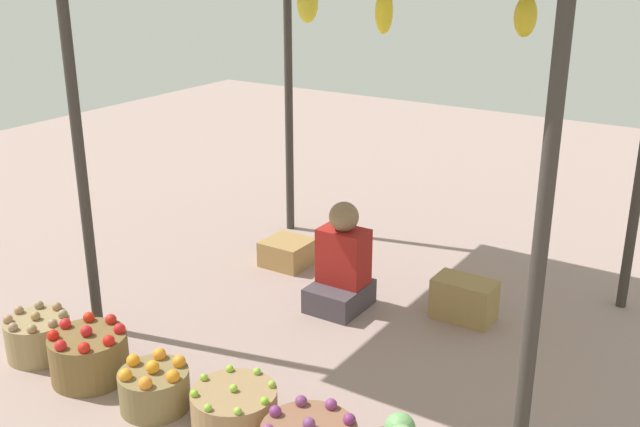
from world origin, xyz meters
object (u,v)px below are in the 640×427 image
basket_potatoes (38,336)px  wooden_crate_stacked_rear (464,299)px  basket_limes (234,408)px  basket_oranges (154,388)px  basket_red_tomatoes (89,355)px  vendor_person (342,268)px  wooden_crate_near_vendor (288,252)px

basket_potatoes → wooden_crate_stacked_rear: 2.80m
basket_limes → basket_oranges: bearing=-167.6°
basket_red_tomatoes → wooden_crate_stacked_rear: 2.48m
basket_oranges → basket_limes: bearing=12.4°
basket_red_tomatoes → basket_limes: basket_red_tomatoes is taller
vendor_person → basket_limes: bearing=-80.6°
basket_potatoes → wooden_crate_near_vendor: 2.07m
basket_limes → wooden_crate_stacked_rear: (0.55, 1.82, 0.04)m
wooden_crate_stacked_rear → basket_potatoes: bearing=-137.0°
vendor_person → wooden_crate_near_vendor: bearing=152.1°
vendor_person → basket_red_tomatoes: bearing=-115.5°
basket_red_tomatoes → wooden_crate_stacked_rear: size_ratio=1.10×
basket_potatoes → wooden_crate_near_vendor: bearing=76.2°
basket_limes → wooden_crate_near_vendor: 2.17m
basket_potatoes → basket_red_tomatoes: bearing=-0.4°
basket_limes → wooden_crate_near_vendor: (-1.00, 1.92, -0.01)m
vendor_person → wooden_crate_stacked_rear: vendor_person is taller
basket_red_tomatoes → basket_potatoes: bearing=179.6°
basket_oranges → basket_limes: size_ratio=0.84×
wooden_crate_stacked_rear → basket_oranges: bearing=-118.3°
basket_red_tomatoes → basket_limes: bearing=5.3°
basket_red_tomatoes → wooden_crate_stacked_rear: (1.58, 1.91, -0.00)m
vendor_person → basket_potatoes: (-1.24, -1.61, -0.17)m
basket_potatoes → wooden_crate_stacked_rear: size_ratio=0.95×
vendor_person → basket_red_tomatoes: 1.80m
basket_red_tomatoes → wooden_crate_stacked_rear: bearing=50.5°
wooden_crate_stacked_rear → wooden_crate_near_vendor: bearing=176.3°
vendor_person → basket_limes: 1.55m
basket_potatoes → vendor_person: bearing=52.3°
wooden_crate_near_vendor → wooden_crate_stacked_rear: bearing=-3.7°
basket_oranges → basket_limes: 0.49m
basket_potatoes → basket_limes: basket_potatoes is taller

